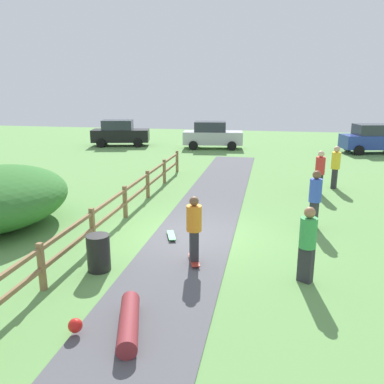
{
  "coord_description": "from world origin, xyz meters",
  "views": [
    {
      "loc": [
        2.14,
        -11.04,
        4.34
      ],
      "look_at": [
        -0.3,
        1.33,
        1.0
      ],
      "focal_mm": 37.44,
      "sensor_mm": 36.0,
      "label": 1
    }
  ],
  "objects": [
    {
      "name": "parked_car_black",
      "position": [
        -8.98,
        17.44,
        0.96
      ],
      "size": [
        4.47,
        2.7,
        1.92
      ],
      "color": "black",
      "rests_on": "ground_plane"
    },
    {
      "name": "parked_car_blue",
      "position": [
        8.87,
        17.44,
        0.96
      ],
      "size": [
        4.47,
        2.69,
        1.92
      ],
      "color": "#283D99",
      "rests_on": "ground_plane"
    },
    {
      "name": "wooden_fence",
      "position": [
        -2.6,
        0.0,
        0.67
      ],
      "size": [
        0.12,
        18.12,
        1.1
      ],
      "color": "olive",
      "rests_on": "ground_plane"
    },
    {
      "name": "bystander_green",
      "position": [
        3.07,
        -2.33,
        0.99
      ],
      "size": [
        0.52,
        0.52,
        1.78
      ],
      "color": "#2D2D33",
      "rests_on": "ground_plane"
    },
    {
      "name": "skater_riding",
      "position": [
        0.39,
        -1.87,
        0.98
      ],
      "size": [
        0.48,
        0.82,
        1.73
      ],
      "color": "#B23326",
      "rests_on": "asphalt_path"
    },
    {
      "name": "skater_fallen",
      "position": [
        -0.29,
        -5.01,
        0.2
      ],
      "size": [
        1.45,
        1.69,
        0.36
      ],
      "color": "maroon",
      "rests_on": "asphalt_path"
    },
    {
      "name": "parked_car_silver",
      "position": [
        -2.0,
        17.45,
        0.96
      ],
      "size": [
        4.38,
        2.39,
        1.92
      ],
      "color": "#B7B7BC",
      "rests_on": "ground_plane"
    },
    {
      "name": "skateboard_loose",
      "position": [
        -0.6,
        -0.3,
        0.09
      ],
      "size": [
        0.46,
        0.82,
        0.08
      ],
      "color": "#338C4C",
      "rests_on": "asphalt_path"
    },
    {
      "name": "bystander_red",
      "position": [
        4.18,
        5.67,
        1.01
      ],
      "size": [
        0.51,
        0.51,
        1.82
      ],
      "color": "#2D2D33",
      "rests_on": "ground_plane"
    },
    {
      "name": "trash_bin",
      "position": [
        -1.8,
        -2.7,
        0.45
      ],
      "size": [
        0.56,
        0.56,
        0.9
      ],
      "primitive_type": "cylinder",
      "color": "black",
      "rests_on": "ground_plane"
    },
    {
      "name": "bystander_blue",
      "position": [
        3.58,
        1.41,
        1.03
      ],
      "size": [
        0.5,
        0.5,
        1.85
      ],
      "color": "#2D2D33",
      "rests_on": "ground_plane"
    },
    {
      "name": "ground_plane",
      "position": [
        0.0,
        0.0,
        0.0
      ],
      "size": [
        60.0,
        60.0,
        0.0
      ],
      "primitive_type": "plane",
      "color": "#60934C"
    },
    {
      "name": "bystander_yellow",
      "position": [
        4.96,
        6.91,
        1.03
      ],
      "size": [
        0.48,
        0.48,
        1.85
      ],
      "color": "#2D2D33",
      "rests_on": "ground_plane"
    },
    {
      "name": "asphalt_path",
      "position": [
        0.0,
        0.0,
        0.01
      ],
      "size": [
        2.4,
        28.0,
        0.02
      ],
      "primitive_type": "cube",
      "color": "#515156",
      "rests_on": "ground_plane"
    }
  ]
}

